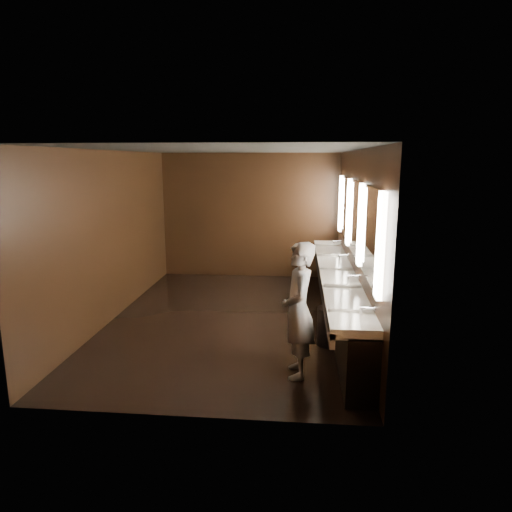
% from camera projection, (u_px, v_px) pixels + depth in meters
% --- Properties ---
extents(floor, '(6.00, 6.00, 0.00)m').
position_uv_depth(floor, '(231.00, 319.00, 7.71)').
color(floor, black).
rests_on(floor, ground).
extents(ceiling, '(4.00, 6.00, 0.02)m').
position_uv_depth(ceiling, '(229.00, 150.00, 7.13)').
color(ceiling, '#2D2D2B').
rests_on(ceiling, wall_back).
extents(wall_back, '(4.00, 0.02, 2.80)m').
position_uv_depth(wall_back, '(250.00, 216.00, 10.35)').
color(wall_back, black).
rests_on(wall_back, floor).
extents(wall_front, '(4.00, 0.02, 2.80)m').
position_uv_depth(wall_front, '(186.00, 288.00, 4.50)').
color(wall_front, black).
rests_on(wall_front, floor).
extents(wall_left, '(0.02, 6.00, 2.80)m').
position_uv_depth(wall_left, '(112.00, 236.00, 7.61)').
color(wall_left, black).
rests_on(wall_left, floor).
extents(wall_right, '(0.02, 6.00, 2.80)m').
position_uv_depth(wall_right, '(355.00, 240.00, 7.24)').
color(wall_right, black).
rests_on(wall_right, floor).
extents(sink_counter, '(0.55, 5.40, 1.01)m').
position_uv_depth(sink_counter, '(340.00, 294.00, 7.45)').
color(sink_counter, black).
rests_on(sink_counter, floor).
extents(mirror_band, '(0.06, 5.03, 1.15)m').
position_uv_depth(mirror_band, '(355.00, 218.00, 7.17)').
color(mirror_band, white).
rests_on(mirror_band, wall_right).
extents(person, '(0.46, 0.65, 1.69)m').
position_uv_depth(person, '(299.00, 310.00, 5.56)').
color(person, '#819CC0').
rests_on(person, floor).
extents(trash_bin, '(0.47, 0.47, 0.56)m').
position_uv_depth(trash_bin, '(329.00, 326.00, 6.61)').
color(trash_bin, '#232326').
rests_on(trash_bin, floor).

